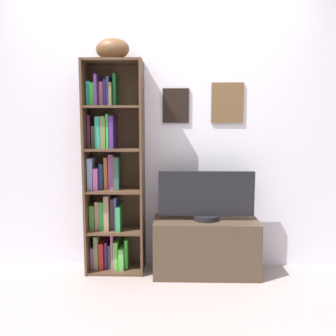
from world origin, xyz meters
The scene contains 6 objects.
ground centered at (0.00, 0.00, -0.02)m, with size 5.20×5.20×0.04m, color gray.
back_wall centered at (0.00, 1.13, 1.21)m, with size 4.80×0.08×2.42m.
bookshelf centered at (-0.41, 0.99, 0.85)m, with size 0.50×0.30×1.82m.
football centered at (-0.37, 0.95, 1.91)m, with size 0.28×0.18×0.18m, color brown.
tv_stand centered at (0.42, 0.90, 0.24)m, with size 0.89×0.40×0.48m.
television centered at (0.42, 0.90, 0.69)m, with size 0.81×0.22×0.42m.
Camera 1 is at (0.17, -2.20, 1.32)m, focal length 39.64 mm.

